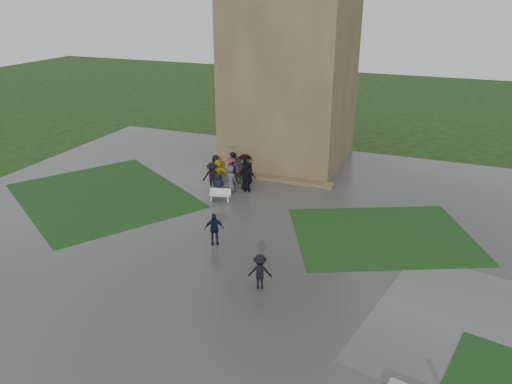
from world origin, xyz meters
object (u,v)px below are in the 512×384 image
at_px(bench, 220,195).
at_px(pedestrian_mid, 214,229).
at_px(pedestrian_near, 260,272).
at_px(tower, 292,35).

relative_size(bench, pedestrian_mid, 0.82).
relative_size(bench, pedestrian_near, 0.86).
bearing_deg(tower, bench, -98.65).
distance_m(bench, pedestrian_near, 9.84).
bearing_deg(pedestrian_near, bench, -73.03).
bearing_deg(bench, tower, 67.13).
bearing_deg(pedestrian_mid, pedestrian_near, -70.62).
height_order(pedestrian_mid, pedestrian_near, pedestrian_mid).
bearing_deg(pedestrian_near, tower, -94.27).
bearing_deg(pedestrian_mid, bench, 80.75).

